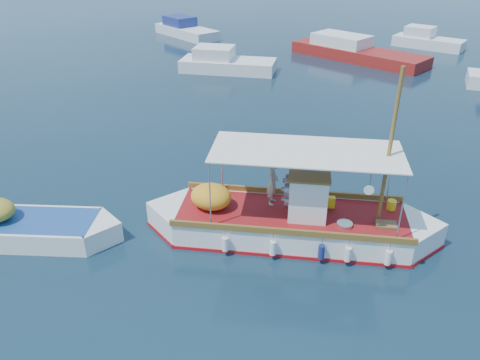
% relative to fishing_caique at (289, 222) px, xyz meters
% --- Properties ---
extents(ground, '(160.00, 160.00, 0.00)m').
position_rel_fishing_caique_xyz_m(ground, '(-0.51, 0.55, -0.49)').
color(ground, black).
rests_on(ground, ground).
extents(fishing_caique, '(8.91, 4.00, 5.60)m').
position_rel_fishing_caique_xyz_m(fishing_caique, '(0.00, 0.00, 0.00)').
color(fishing_caique, white).
rests_on(fishing_caique, ground).
extents(dinghy, '(5.84, 3.04, 1.50)m').
position_rel_fishing_caique_xyz_m(dinghy, '(-7.57, -3.17, -0.17)').
color(dinghy, white).
rests_on(dinghy, ground).
extents(bg_boat_nw, '(6.56, 3.49, 1.80)m').
position_rel_fishing_caique_xyz_m(bg_boat_nw, '(-9.43, 16.85, 0.00)').
color(bg_boat_nw, silver).
rests_on(bg_boat_nw, ground).
extents(bg_boat_n, '(10.37, 6.41, 1.80)m').
position_rel_fishing_caique_xyz_m(bg_boat_n, '(-1.98, 23.49, 0.00)').
color(bg_boat_n, maroon).
rests_on(bg_boat_n, ground).
extents(bg_boat_far_w, '(7.12, 5.27, 1.80)m').
position_rel_fishing_caique_xyz_m(bg_boat_far_w, '(-17.39, 26.31, 0.00)').
color(bg_boat_far_w, silver).
rests_on(bg_boat_far_w, ground).
extents(bg_boat_far_n, '(5.67, 3.31, 1.80)m').
position_rel_fishing_caique_xyz_m(bg_boat_far_n, '(2.77, 29.39, 0.00)').
color(bg_boat_far_n, silver).
rests_on(bg_boat_far_n, ground).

